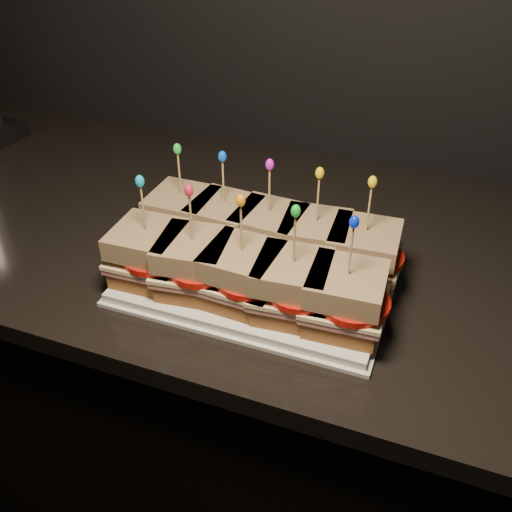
% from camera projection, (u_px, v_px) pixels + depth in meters
% --- Properties ---
extents(cabinet, '(2.40, 0.64, 0.91)m').
position_uv_depth(cabinet, '(142.00, 383.00, 1.32)').
color(cabinet, black).
rests_on(cabinet, ground).
extents(granite_slab, '(2.44, 0.68, 0.03)m').
position_uv_depth(granite_slab, '(113.00, 209.00, 1.05)').
color(granite_slab, black).
rests_on(granite_slab, cabinet).
extents(platter, '(0.37, 0.23, 0.02)m').
position_uv_depth(platter, '(256.00, 282.00, 0.83)').
color(platter, white).
rests_on(platter, granite_slab).
extents(platter_rim, '(0.39, 0.24, 0.01)m').
position_uv_depth(platter_rim, '(256.00, 285.00, 0.84)').
color(platter_rim, white).
rests_on(platter_rim, granite_slab).
extents(sandwich_0_bread_bot, '(0.09, 0.09, 0.03)m').
position_uv_depth(sandwich_0_bread_bot, '(184.00, 232.00, 0.90)').
color(sandwich_0_bread_bot, '#5A3115').
rests_on(sandwich_0_bread_bot, platter).
extents(sandwich_0_ham, '(0.10, 0.10, 0.01)m').
position_uv_depth(sandwich_0_ham, '(184.00, 223.00, 0.89)').
color(sandwich_0_ham, '#BD6C63').
rests_on(sandwich_0_ham, sandwich_0_bread_bot).
extents(sandwich_0_cheese, '(0.10, 0.10, 0.01)m').
position_uv_depth(sandwich_0_cheese, '(183.00, 219.00, 0.89)').
color(sandwich_0_cheese, '#FFE9A7').
rests_on(sandwich_0_cheese, sandwich_0_ham).
extents(sandwich_0_tomato, '(0.09, 0.09, 0.01)m').
position_uv_depth(sandwich_0_tomato, '(188.00, 219.00, 0.88)').
color(sandwich_0_tomato, red).
rests_on(sandwich_0_tomato, sandwich_0_cheese).
extents(sandwich_0_bread_top, '(0.09, 0.09, 0.03)m').
position_uv_depth(sandwich_0_bread_top, '(182.00, 204.00, 0.87)').
color(sandwich_0_bread_top, '#502C11').
rests_on(sandwich_0_bread_top, sandwich_0_tomato).
extents(sandwich_0_pick, '(0.00, 0.00, 0.09)m').
position_uv_depth(sandwich_0_pick, '(180.00, 177.00, 0.85)').
color(sandwich_0_pick, tan).
rests_on(sandwich_0_pick, sandwich_0_bread_top).
extents(sandwich_0_frill, '(0.01, 0.01, 0.02)m').
position_uv_depth(sandwich_0_frill, '(177.00, 149.00, 0.82)').
color(sandwich_0_frill, green).
rests_on(sandwich_0_frill, sandwich_0_pick).
extents(sandwich_1_bread_bot, '(0.10, 0.10, 0.03)m').
position_uv_depth(sandwich_1_bread_bot, '(225.00, 241.00, 0.88)').
color(sandwich_1_bread_bot, '#5A3115').
rests_on(sandwich_1_bread_bot, platter).
extents(sandwich_1_ham, '(0.11, 0.11, 0.01)m').
position_uv_depth(sandwich_1_ham, '(225.00, 232.00, 0.87)').
color(sandwich_1_ham, '#BD6C63').
rests_on(sandwich_1_ham, sandwich_1_bread_bot).
extents(sandwich_1_cheese, '(0.11, 0.11, 0.01)m').
position_uv_depth(sandwich_1_cheese, '(225.00, 228.00, 0.87)').
color(sandwich_1_cheese, '#FFE9A7').
rests_on(sandwich_1_cheese, sandwich_1_ham).
extents(sandwich_1_tomato, '(0.09, 0.09, 0.01)m').
position_uv_depth(sandwich_1_tomato, '(231.00, 227.00, 0.86)').
color(sandwich_1_tomato, red).
rests_on(sandwich_1_tomato, sandwich_1_cheese).
extents(sandwich_1_bread_top, '(0.10, 0.10, 0.03)m').
position_uv_depth(sandwich_1_bread_top, '(224.00, 212.00, 0.85)').
color(sandwich_1_bread_top, '#502C11').
rests_on(sandwich_1_bread_top, sandwich_1_tomato).
extents(sandwich_1_pick, '(0.00, 0.00, 0.09)m').
position_uv_depth(sandwich_1_pick, '(223.00, 185.00, 0.83)').
color(sandwich_1_pick, tan).
rests_on(sandwich_1_pick, sandwich_1_bread_top).
extents(sandwich_1_frill, '(0.01, 0.01, 0.02)m').
position_uv_depth(sandwich_1_frill, '(222.00, 156.00, 0.80)').
color(sandwich_1_frill, blue).
rests_on(sandwich_1_frill, sandwich_1_pick).
extents(sandwich_2_bread_bot, '(0.10, 0.10, 0.03)m').
position_uv_depth(sandwich_2_bread_bot, '(268.00, 250.00, 0.86)').
color(sandwich_2_bread_bot, '#5A3115').
rests_on(sandwich_2_bread_bot, platter).
extents(sandwich_2_ham, '(0.11, 0.10, 0.01)m').
position_uv_depth(sandwich_2_ham, '(269.00, 241.00, 0.85)').
color(sandwich_2_ham, '#BD6C63').
rests_on(sandwich_2_ham, sandwich_2_bread_bot).
extents(sandwich_2_cheese, '(0.11, 0.11, 0.01)m').
position_uv_depth(sandwich_2_cheese, '(269.00, 237.00, 0.85)').
color(sandwich_2_cheese, '#FFE9A7').
rests_on(sandwich_2_cheese, sandwich_2_ham).
extents(sandwich_2_tomato, '(0.09, 0.09, 0.01)m').
position_uv_depth(sandwich_2_tomato, '(275.00, 237.00, 0.84)').
color(sandwich_2_tomato, red).
rests_on(sandwich_2_tomato, sandwich_2_cheese).
extents(sandwich_2_bread_top, '(0.10, 0.10, 0.03)m').
position_uv_depth(sandwich_2_bread_top, '(269.00, 221.00, 0.83)').
color(sandwich_2_bread_top, '#502C11').
rests_on(sandwich_2_bread_top, sandwich_2_tomato).
extents(sandwich_2_pick, '(0.00, 0.00, 0.09)m').
position_uv_depth(sandwich_2_pick, '(269.00, 193.00, 0.80)').
color(sandwich_2_pick, tan).
rests_on(sandwich_2_pick, sandwich_2_bread_top).
extents(sandwich_2_frill, '(0.01, 0.01, 0.02)m').
position_uv_depth(sandwich_2_frill, '(270.00, 164.00, 0.78)').
color(sandwich_2_frill, '#D014D5').
rests_on(sandwich_2_frill, sandwich_2_pick).
extents(sandwich_3_bread_bot, '(0.10, 0.10, 0.03)m').
position_uv_depth(sandwich_3_bread_bot, '(313.00, 260.00, 0.84)').
color(sandwich_3_bread_bot, '#5A3115').
rests_on(sandwich_3_bread_bot, platter).
extents(sandwich_3_ham, '(0.11, 0.11, 0.01)m').
position_uv_depth(sandwich_3_ham, '(314.00, 251.00, 0.83)').
color(sandwich_3_ham, '#BD6C63').
rests_on(sandwich_3_ham, sandwich_3_bread_bot).
extents(sandwich_3_cheese, '(0.11, 0.11, 0.01)m').
position_uv_depth(sandwich_3_cheese, '(314.00, 247.00, 0.83)').
color(sandwich_3_cheese, '#FFE9A7').
rests_on(sandwich_3_cheese, sandwich_3_ham).
extents(sandwich_3_tomato, '(0.09, 0.09, 0.01)m').
position_uv_depth(sandwich_3_tomato, '(322.00, 246.00, 0.81)').
color(sandwich_3_tomato, red).
rests_on(sandwich_3_tomato, sandwich_3_cheese).
extents(sandwich_3_bread_top, '(0.10, 0.10, 0.03)m').
position_uv_depth(sandwich_3_bread_top, '(316.00, 230.00, 0.81)').
color(sandwich_3_bread_top, '#502C11').
rests_on(sandwich_3_bread_top, sandwich_3_tomato).
extents(sandwich_3_pick, '(0.00, 0.00, 0.09)m').
position_uv_depth(sandwich_3_pick, '(318.00, 202.00, 0.78)').
color(sandwich_3_pick, tan).
rests_on(sandwich_3_pick, sandwich_3_bread_top).
extents(sandwich_3_frill, '(0.01, 0.01, 0.02)m').
position_uv_depth(sandwich_3_frill, '(320.00, 173.00, 0.76)').
color(sandwich_3_frill, '#E8B805').
rests_on(sandwich_3_frill, sandwich_3_pick).
extents(sandwich_4_bread_bot, '(0.10, 0.10, 0.03)m').
position_uv_depth(sandwich_4_bread_bot, '(361.00, 270.00, 0.82)').
color(sandwich_4_bread_bot, '#5A3115').
rests_on(sandwich_4_bread_bot, platter).
extents(sandwich_4_ham, '(0.11, 0.10, 0.01)m').
position_uv_depth(sandwich_4_ham, '(362.00, 261.00, 0.81)').
color(sandwich_4_ham, '#BD6C63').
rests_on(sandwich_4_ham, sandwich_4_bread_bot).
extents(sandwich_4_cheese, '(0.11, 0.10, 0.01)m').
position_uv_depth(sandwich_4_cheese, '(363.00, 257.00, 0.81)').
color(sandwich_4_cheese, '#FFE9A7').
rests_on(sandwich_4_cheese, sandwich_4_ham).
extents(sandwich_4_tomato, '(0.09, 0.09, 0.01)m').
position_uv_depth(sandwich_4_tomato, '(371.00, 256.00, 0.79)').
color(sandwich_4_tomato, red).
rests_on(sandwich_4_tomato, sandwich_4_cheese).
extents(sandwich_4_bread_top, '(0.10, 0.10, 0.03)m').
position_uv_depth(sandwich_4_bread_top, '(365.00, 240.00, 0.79)').
color(sandwich_4_bread_top, '#502C11').
rests_on(sandwich_4_bread_top, sandwich_4_tomato).
extents(sandwich_4_pick, '(0.00, 0.00, 0.09)m').
position_uv_depth(sandwich_4_pick, '(369.00, 212.00, 0.76)').
color(sandwich_4_pick, tan).
rests_on(sandwich_4_pick, sandwich_4_bread_top).
extents(sandwich_4_frill, '(0.01, 0.01, 0.02)m').
position_uv_depth(sandwich_4_frill, '(372.00, 182.00, 0.74)').
color(sandwich_4_frill, yellow).
rests_on(sandwich_4_frill, sandwich_4_pick).
extents(sandwich_5_bread_bot, '(0.10, 0.10, 0.03)m').
position_uv_depth(sandwich_5_bread_bot, '(151.00, 269.00, 0.82)').
color(sandwich_5_bread_bot, '#5A3115').
rests_on(sandwich_5_bread_bot, platter).
extents(sandwich_5_ham, '(0.10, 0.10, 0.01)m').
position_uv_depth(sandwich_5_ham, '(150.00, 260.00, 0.81)').
color(sandwich_5_ham, '#BD6C63').
rests_on(sandwich_5_ham, sandwich_5_bread_bot).
extents(sandwich_5_cheese, '(0.11, 0.10, 0.01)m').
position_uv_depth(sandwich_5_cheese, '(150.00, 256.00, 0.81)').
color(sandwich_5_cheese, '#FFE9A7').
rests_on(sandwich_5_cheese, sandwich_5_ham).
extents(sandwich_5_tomato, '(0.09, 0.09, 0.01)m').
position_uv_depth(sandwich_5_tomato, '(154.00, 256.00, 0.80)').
color(sandwich_5_tomato, red).
rests_on(sandwich_5_tomato, sandwich_5_cheese).
extents(sandwich_5_bread_top, '(0.10, 0.10, 0.03)m').
position_uv_depth(sandwich_5_bread_top, '(147.00, 239.00, 0.79)').
color(sandwich_5_bread_top, '#502C11').
rests_on(sandwich_5_bread_top, sandwich_5_tomato).
extents(sandwich_5_pick, '(0.00, 0.00, 0.09)m').
position_uv_depth(sandwich_5_pick, '(144.00, 211.00, 0.77)').
color(sandwich_5_pick, tan).
rests_on(sandwich_5_pick, sandwich_5_bread_top).
extents(sandwich_5_frill, '(0.01, 0.01, 0.02)m').
position_uv_depth(sandwich_5_frill, '(140.00, 181.00, 0.74)').
color(sandwich_5_frill, '#0E9ABB').
rests_on(sandwich_5_frill, sandwich_5_pick).
extents(sandwich_6_bread_bot, '(0.10, 0.10, 0.03)m').
position_uv_depth(sandwich_6_bread_bot, '(196.00, 280.00, 0.80)').
color(sandwich_6_bread_bot, '#5A3115').
rests_on(sandwich_6_bread_bot, platter).
extents(sandwich_6_ham, '(0.11, 0.11, 0.01)m').
position_uv_depth(sandwich_6_ham, '(195.00, 270.00, 0.79)').
color(sandwich_6_ham, '#BD6C63').
rests_on(sandwich_6_ham, sandwich_6_bread_bot).
extents(sandwich_6_cheese, '(0.11, 0.11, 0.01)m').
position_uv_depth(sandwich_6_cheese, '(195.00, 266.00, 0.79)').
color(sandwich_6_cheese, '#FFE9A7').
rests_on(sandwich_6_cheese, sandwich_6_ham).
extents(sandwich_6_tomato, '(0.09, 0.09, 0.01)m').
position_uv_depth(sandwich_6_tomato, '(200.00, 266.00, 0.77)').
color(sandwich_6_tomato, red).
rests_on(sandwich_6_tomato, sandwich_6_cheese).
extents(sandwich_6_bread_top, '(0.11, 0.11, 0.03)m').
position_uv_depth(sandwich_6_bread_top, '(193.00, 250.00, 0.77)').
color(sandwich_6_bread_top, '#502C11').
rests_on(sandwich_6_bread_top, sandwich_6_tomato).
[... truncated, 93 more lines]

